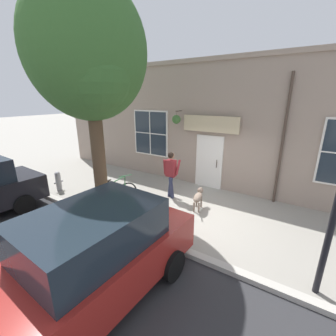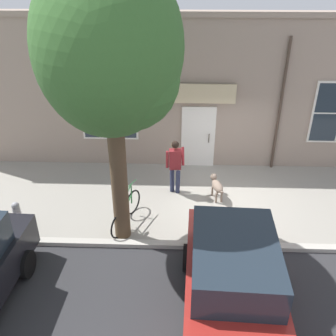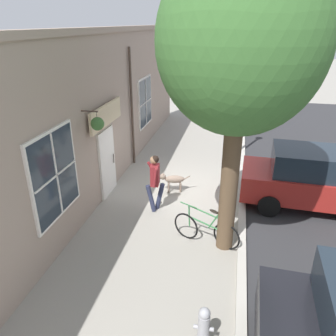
% 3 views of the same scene
% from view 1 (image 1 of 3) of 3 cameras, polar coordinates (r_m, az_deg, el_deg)
% --- Properties ---
extents(ground_plane, '(90.00, 90.00, 0.00)m').
position_cam_1_polar(ground_plane, '(7.35, 8.45, -11.19)').
color(ground_plane, gray).
extents(storefront_facade, '(0.95, 18.00, 4.88)m').
position_cam_1_polar(storefront_facade, '(8.72, 15.67, 9.89)').
color(storefront_facade, gray).
rests_on(storefront_facade, ground_plane).
extents(pedestrian_walking, '(0.55, 0.55, 1.70)m').
position_cam_1_polar(pedestrian_walking, '(7.94, 0.76, -0.69)').
color(pedestrian_walking, '#282D47').
rests_on(pedestrian_walking, ground_plane).
extents(dog_on_leash, '(1.02, 0.40, 0.65)m').
position_cam_1_polar(dog_on_leash, '(7.40, 7.72, -7.23)').
color(dog_on_leash, '#7F6B5B').
rests_on(dog_on_leash, ground_plane).
extents(street_tree_by_curb, '(3.28, 2.95, 6.47)m').
position_cam_1_polar(street_tree_by_curb, '(6.83, -19.30, 25.16)').
color(street_tree_by_curb, brown).
rests_on(street_tree_by_curb, ground_plane).
extents(leaning_bicycle, '(1.67, 0.58, 1.01)m').
position_cam_1_polar(leaning_bicycle, '(7.78, -13.46, -6.69)').
color(leaning_bicycle, black).
rests_on(leaning_bicycle, ground_plane).
extents(parked_car_mid_block, '(4.37, 2.07, 1.75)m').
position_cam_1_polar(parked_car_mid_block, '(4.31, -19.61, -21.26)').
color(parked_car_mid_block, maroon).
rests_on(parked_car_mid_block, ground_plane).
extents(fire_hydrant, '(0.34, 0.20, 0.77)m').
position_cam_1_polar(fire_hydrant, '(9.75, -26.09, -2.92)').
color(fire_hydrant, '#99999E').
rests_on(fire_hydrant, ground_plane).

